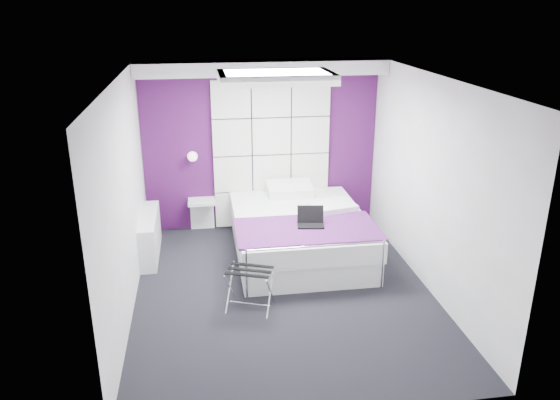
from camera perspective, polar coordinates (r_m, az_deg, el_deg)
name	(u,v)px	position (r m, az deg, el deg)	size (l,w,h in m)	color
floor	(283,291)	(6.87, 0.35, -9.49)	(4.40, 4.40, 0.00)	black
ceiling	(284,79)	(6.02, 0.41, 12.55)	(4.40, 4.40, 0.00)	white
wall_back	(261,146)	(8.42, -1.97, 5.70)	(3.60, 3.60, 0.00)	silver
wall_left	(124,200)	(6.32, -15.97, -0.05)	(4.40, 4.40, 0.00)	silver
wall_right	(431,185)	(6.83, 15.47, 1.52)	(4.40, 4.40, 0.00)	silver
accent_wall	(261,146)	(8.41, -1.97, 5.69)	(3.58, 0.02, 2.58)	#431046
soffit	(262,68)	(7.95, -1.86, 13.66)	(3.58, 0.50, 0.20)	white
headboard	(271,154)	(8.41, -0.90, 4.79)	(1.80, 0.08, 2.30)	white
skylight	(276,76)	(6.62, -0.43, 12.80)	(1.36, 0.86, 0.12)	white
wall_lamp	(192,156)	(8.25, -9.14, 4.58)	(0.15, 0.15, 0.15)	white
radiator	(150,235)	(7.87, -13.43, -3.61)	(0.22, 1.20, 0.60)	white
bed	(299,232)	(7.69, 1.99, -3.37)	(1.85, 2.24, 0.78)	white
nightstand	(202,202)	(8.43, -8.20, -0.16)	(0.41, 0.32, 0.05)	white
luggage_rack	(250,289)	(6.41, -3.16, -9.26)	(0.51, 0.37, 0.50)	silver
laptop	(310,220)	(7.15, 3.14, -2.13)	(0.34, 0.25, 0.25)	black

